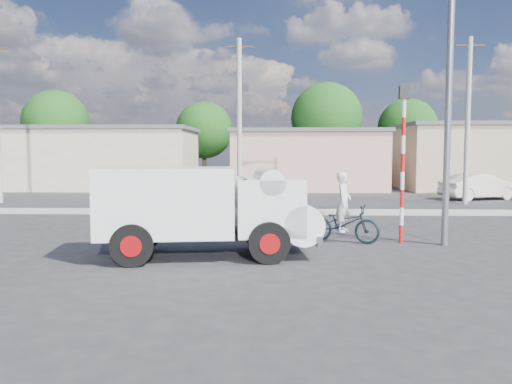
{
  "coord_description": "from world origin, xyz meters",
  "views": [
    {
      "loc": [
        -0.45,
        -12.44,
        2.55
      ],
      "look_at": [
        -0.92,
        3.06,
        1.3
      ],
      "focal_mm": 35.0,
      "sensor_mm": 36.0,
      "label": 1
    }
  ],
  "objects_px": {
    "cyclist": "(343,213)",
    "streetlight": "(444,61)",
    "traffic_pole": "(403,150)",
    "truck": "(209,208)",
    "car_cream": "(479,187)",
    "bicycle": "(343,223)"
  },
  "relations": [
    {
      "from": "truck",
      "to": "car_cream",
      "type": "distance_m",
      "value": 19.58
    },
    {
      "from": "bicycle",
      "to": "cyclist",
      "type": "distance_m",
      "value": 0.31
    },
    {
      "from": "truck",
      "to": "streetlight",
      "type": "height_order",
      "value": "streetlight"
    },
    {
      "from": "cyclist",
      "to": "traffic_pole",
      "type": "bearing_deg",
      "value": -70.95
    },
    {
      "from": "cyclist",
      "to": "streetlight",
      "type": "height_order",
      "value": "streetlight"
    },
    {
      "from": "bicycle",
      "to": "car_cream",
      "type": "distance_m",
      "value": 15.8
    },
    {
      "from": "truck",
      "to": "bicycle",
      "type": "relative_size",
      "value": 2.67
    },
    {
      "from": "bicycle",
      "to": "traffic_pole",
      "type": "height_order",
      "value": "traffic_pole"
    },
    {
      "from": "traffic_pole",
      "to": "streetlight",
      "type": "relative_size",
      "value": 0.48
    },
    {
      "from": "car_cream",
      "to": "truck",
      "type": "bearing_deg",
      "value": 120.82
    },
    {
      "from": "streetlight",
      "to": "bicycle",
      "type": "bearing_deg",
      "value": 171.92
    },
    {
      "from": "bicycle",
      "to": "car_cream",
      "type": "bearing_deg",
      "value": -13.92
    },
    {
      "from": "car_cream",
      "to": "bicycle",
      "type": "bearing_deg",
      "value": 125.88
    },
    {
      "from": "cyclist",
      "to": "car_cream",
      "type": "xyz_separation_m",
      "value": [
        9.1,
        12.92,
        -0.15
      ]
    },
    {
      "from": "truck",
      "to": "streetlight",
      "type": "bearing_deg",
      "value": 8.11
    },
    {
      "from": "bicycle",
      "to": "traffic_pole",
      "type": "xyz_separation_m",
      "value": [
        1.61,
        -0.06,
        2.06
      ]
    },
    {
      "from": "bicycle",
      "to": "streetlight",
      "type": "xyz_separation_m",
      "value": [
        2.55,
        -0.36,
        4.43
      ]
    },
    {
      "from": "truck",
      "to": "traffic_pole",
      "type": "distance_m",
      "value": 5.69
    },
    {
      "from": "cyclist",
      "to": "streetlight",
      "type": "xyz_separation_m",
      "value": [
        2.55,
        -0.36,
        4.12
      ]
    },
    {
      "from": "truck",
      "to": "traffic_pole",
      "type": "height_order",
      "value": "traffic_pole"
    },
    {
      "from": "truck",
      "to": "traffic_pole",
      "type": "relative_size",
      "value": 1.25
    },
    {
      "from": "truck",
      "to": "bicycle",
      "type": "bearing_deg",
      "value": 22.61
    }
  ]
}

